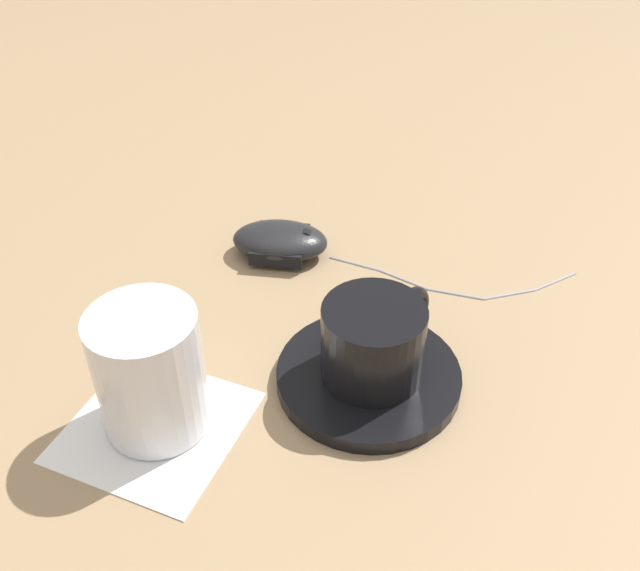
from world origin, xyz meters
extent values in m
plane|color=#9E7F5B|center=(0.00, 0.00, 0.00)|extent=(3.00, 3.00, 0.00)
cylinder|color=black|center=(-0.06, 0.00, 0.01)|extent=(0.15, 0.15, 0.01)
cylinder|color=black|center=(-0.06, 0.00, 0.05)|extent=(0.08, 0.08, 0.07)
torus|color=black|center=(-0.08, -0.04, 0.05)|extent=(0.03, 0.05, 0.05)
ellipsoid|color=black|center=(0.09, -0.14, 0.02)|extent=(0.11, 0.09, 0.03)
cylinder|color=black|center=(0.06, -0.14, 0.03)|extent=(0.01, 0.01, 0.01)
cube|color=black|center=(0.10, -0.16, 0.01)|extent=(0.05, 0.02, 0.01)
cube|color=black|center=(0.08, -0.11, 0.01)|extent=(0.05, 0.02, 0.01)
cylinder|color=gray|center=(0.01, -0.15, 0.00)|extent=(0.05, 0.00, 0.00)
cylinder|color=gray|center=(-0.04, -0.15, 0.00)|extent=(0.05, 0.01, 0.00)
cylinder|color=gray|center=(-0.09, -0.14, 0.00)|extent=(0.05, 0.01, 0.00)
cylinder|color=gray|center=(-0.14, -0.16, 0.00)|extent=(0.04, 0.04, 0.00)
cylinder|color=gray|center=(-0.18, -0.20, 0.00)|extent=(0.03, 0.05, 0.00)
sphere|color=gray|center=(0.04, -0.15, 0.00)|extent=(0.00, 0.00, 0.00)
sphere|color=gray|center=(-0.01, -0.15, 0.00)|extent=(0.00, 0.00, 0.00)
sphere|color=gray|center=(-0.07, -0.14, 0.00)|extent=(0.00, 0.00, 0.00)
sphere|color=gray|center=(-0.12, -0.15, 0.00)|extent=(0.00, 0.00, 0.00)
sphere|color=gray|center=(-0.16, -0.18, 0.00)|extent=(0.00, 0.00, 0.00)
sphere|color=gray|center=(-0.20, -0.22, 0.00)|extent=(0.00, 0.00, 0.00)
cube|color=white|center=(0.08, 0.11, 0.00)|extent=(0.13, 0.13, 0.00)
cylinder|color=silver|center=(0.08, 0.11, 0.06)|extent=(0.08, 0.08, 0.11)
camera|label=1|loc=(-0.19, 0.40, 0.43)|focal=40.00mm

